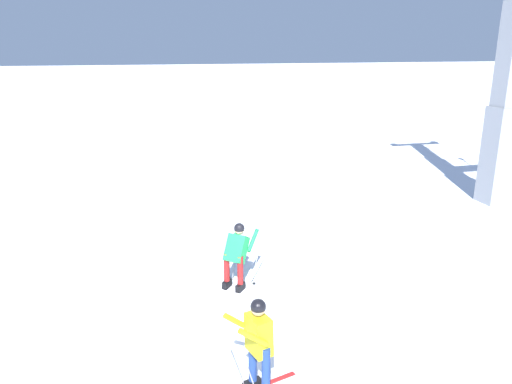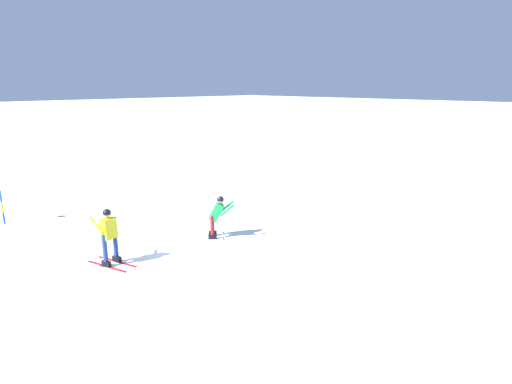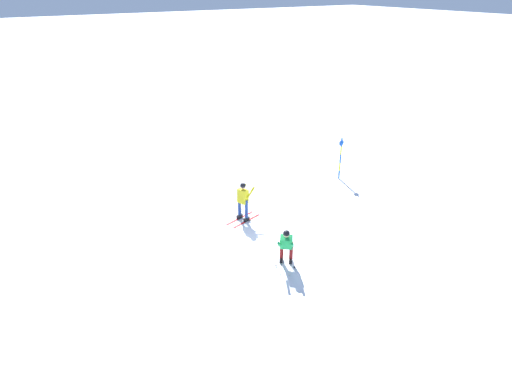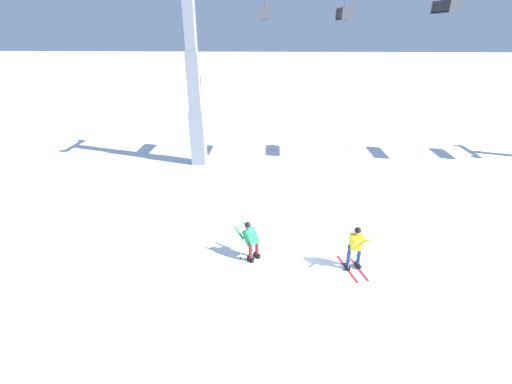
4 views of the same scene
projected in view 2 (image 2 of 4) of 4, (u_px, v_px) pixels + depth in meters
ground_plane at (188, 247)px, 13.76m from camera, size 260.00×260.00×0.00m
skier_carving_main at (217, 214)px, 14.41m from camera, size 1.58×1.47×1.58m
trail_marker_pole at (0, 194)px, 15.76m from camera, size 0.07×0.28×2.15m
skier_distant_uphill at (109, 233)px, 12.21m from camera, size 0.89×1.64×1.70m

